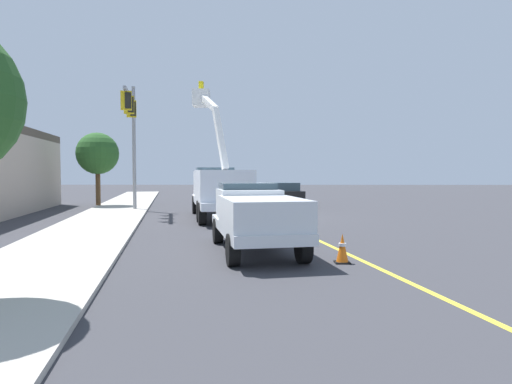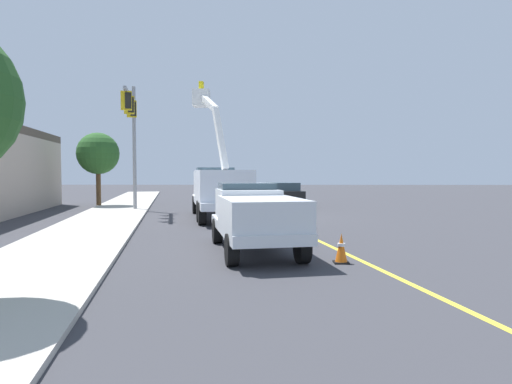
{
  "view_description": "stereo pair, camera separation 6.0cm",
  "coord_description": "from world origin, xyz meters",
  "px_view_note": "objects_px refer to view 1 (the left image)",
  "views": [
    {
      "loc": [
        -23.54,
        0.32,
        2.42
      ],
      "look_at": [
        -1.2,
        0.6,
        1.4
      ],
      "focal_mm": 30.57,
      "sensor_mm": 36.0,
      "label": 1
    },
    {
      "loc": [
        -23.54,
        0.26,
        2.42
      ],
      "look_at": [
        -1.2,
        0.6,
        1.4
      ],
      "focal_mm": 30.57,
      "sensor_mm": 36.0,
      "label": 2
    }
  ],
  "objects_px": {
    "service_pickup_truck": "(256,215)",
    "traffic_cone_mid_rear": "(267,213)",
    "traffic_cone_leading": "(342,248)",
    "traffic_cone_trailing": "(246,205)",
    "traffic_cone_mid_front": "(295,225)",
    "traffic_signal_mast": "(132,124)",
    "passing_minivan": "(282,192)",
    "utility_bucket_truck": "(219,187)"
  },
  "relations": [
    {
      "from": "utility_bucket_truck",
      "to": "passing_minivan",
      "type": "distance_m",
      "value": 9.12
    },
    {
      "from": "passing_minivan",
      "to": "traffic_cone_leading",
      "type": "distance_m",
      "value": 19.72
    },
    {
      "from": "service_pickup_truck",
      "to": "traffic_cone_leading",
      "type": "distance_m",
      "value": 2.9
    },
    {
      "from": "service_pickup_truck",
      "to": "traffic_cone_mid_front",
      "type": "distance_m",
      "value": 3.99
    },
    {
      "from": "traffic_cone_mid_rear",
      "to": "traffic_cone_trailing",
      "type": "bearing_deg",
      "value": 10.92
    },
    {
      "from": "utility_bucket_truck",
      "to": "traffic_cone_leading",
      "type": "bearing_deg",
      "value": -158.94
    },
    {
      "from": "traffic_cone_mid_rear",
      "to": "traffic_signal_mast",
      "type": "height_order",
      "value": "traffic_signal_mast"
    },
    {
      "from": "traffic_cone_trailing",
      "to": "traffic_signal_mast",
      "type": "relative_size",
      "value": 0.09
    },
    {
      "from": "traffic_signal_mast",
      "to": "utility_bucket_truck",
      "type": "bearing_deg",
      "value": -116.96
    },
    {
      "from": "traffic_cone_mid_front",
      "to": "traffic_cone_mid_rear",
      "type": "bearing_deg",
      "value": 12.72
    },
    {
      "from": "traffic_cone_trailing",
      "to": "traffic_signal_mast",
      "type": "bearing_deg",
      "value": 106.42
    },
    {
      "from": "traffic_cone_mid_front",
      "to": "traffic_cone_trailing",
      "type": "distance_m",
      "value": 11.16
    },
    {
      "from": "utility_bucket_truck",
      "to": "passing_minivan",
      "type": "bearing_deg",
      "value": -24.3
    },
    {
      "from": "traffic_cone_leading",
      "to": "traffic_cone_mid_rear",
      "type": "relative_size",
      "value": 0.92
    },
    {
      "from": "traffic_cone_leading",
      "to": "traffic_cone_trailing",
      "type": "relative_size",
      "value": 1.15
    },
    {
      "from": "traffic_cone_trailing",
      "to": "passing_minivan",
      "type": "bearing_deg",
      "value": -34.71
    },
    {
      "from": "traffic_cone_trailing",
      "to": "traffic_signal_mast",
      "type": "height_order",
      "value": "traffic_signal_mast"
    },
    {
      "from": "utility_bucket_truck",
      "to": "traffic_cone_mid_front",
      "type": "xyz_separation_m",
      "value": [
        -6.2,
        -3.53,
        -1.25
      ]
    },
    {
      "from": "utility_bucket_truck",
      "to": "traffic_cone_mid_front",
      "type": "distance_m",
      "value": 7.25
    },
    {
      "from": "traffic_signal_mast",
      "to": "traffic_cone_mid_front",
      "type": "bearing_deg",
      "value": -135.05
    },
    {
      "from": "service_pickup_truck",
      "to": "traffic_cone_mid_front",
      "type": "relative_size",
      "value": 7.82
    },
    {
      "from": "traffic_cone_leading",
      "to": "traffic_cone_mid_front",
      "type": "xyz_separation_m",
      "value": [
        5.2,
        0.86,
        -0.02
      ]
    },
    {
      "from": "traffic_signal_mast",
      "to": "service_pickup_truck",
      "type": "bearing_deg",
      "value": -149.32
    },
    {
      "from": "service_pickup_truck",
      "to": "traffic_cone_mid_rear",
      "type": "bearing_deg",
      "value": -2.94
    },
    {
      "from": "utility_bucket_truck",
      "to": "traffic_signal_mast",
      "type": "distance_m",
      "value": 7.08
    },
    {
      "from": "traffic_cone_leading",
      "to": "traffic_cone_mid_front",
      "type": "bearing_deg",
      "value": 9.4
    },
    {
      "from": "traffic_cone_leading",
      "to": "traffic_cone_trailing",
      "type": "height_order",
      "value": "traffic_cone_leading"
    },
    {
      "from": "passing_minivan",
      "to": "traffic_cone_mid_rear",
      "type": "relative_size",
      "value": 5.88
    },
    {
      "from": "service_pickup_truck",
      "to": "passing_minivan",
      "type": "bearing_deg",
      "value": -5.3
    },
    {
      "from": "traffic_cone_mid_front",
      "to": "traffic_signal_mast",
      "type": "relative_size",
      "value": 0.1
    },
    {
      "from": "service_pickup_truck",
      "to": "traffic_signal_mast",
      "type": "distance_m",
      "value": 15.22
    },
    {
      "from": "traffic_cone_mid_front",
      "to": "passing_minivan",
      "type": "bearing_deg",
      "value": -0.85
    },
    {
      "from": "service_pickup_truck",
      "to": "traffic_signal_mast",
      "type": "xyz_separation_m",
      "value": [
        12.59,
        7.47,
        4.15
      ]
    },
    {
      "from": "traffic_cone_mid_rear",
      "to": "traffic_cone_trailing",
      "type": "xyz_separation_m",
      "value": [
        6.3,
        1.21,
        -0.09
      ]
    },
    {
      "from": "utility_bucket_truck",
      "to": "service_pickup_truck",
      "type": "xyz_separation_m",
      "value": [
        -9.84,
        -2.06,
        -0.5
      ]
    },
    {
      "from": "passing_minivan",
      "to": "traffic_signal_mast",
      "type": "height_order",
      "value": "traffic_signal_mast"
    },
    {
      "from": "traffic_cone_mid_rear",
      "to": "passing_minivan",
      "type": "bearing_deg",
      "value": -7.27
    },
    {
      "from": "service_pickup_truck",
      "to": "traffic_cone_trailing",
      "type": "relative_size",
      "value": 8.55
    },
    {
      "from": "passing_minivan",
      "to": "traffic_cone_mid_rear",
      "type": "distance_m",
      "value": 9.96
    },
    {
      "from": "service_pickup_truck",
      "to": "traffic_cone_leading",
      "type": "height_order",
      "value": "service_pickup_truck"
    },
    {
      "from": "passing_minivan",
      "to": "traffic_cone_leading",
      "type": "bearing_deg",
      "value": -178.12
    },
    {
      "from": "utility_bucket_truck",
      "to": "traffic_cone_trailing",
      "type": "bearing_deg",
      "value": -15.07
    }
  ]
}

